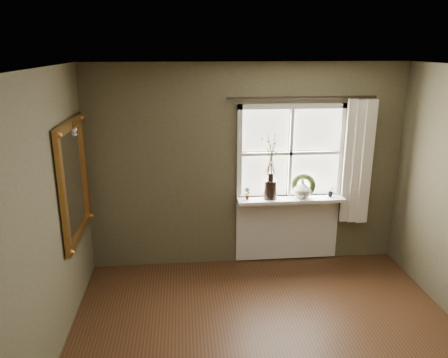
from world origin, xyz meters
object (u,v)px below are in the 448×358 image
object	(u,v)px
dark_jug	(270,190)
cream_vase	(302,189)
wreath	(303,188)
gilt_mirror	(74,181)

from	to	relation	value
dark_jug	cream_vase	size ratio (longest dim) A/B	1.01
dark_jug	wreath	size ratio (longest dim) A/B	0.78
cream_vase	wreath	size ratio (longest dim) A/B	0.78
dark_jug	wreath	world-z (taller)	wreath
dark_jug	wreath	bearing A→B (deg)	5.19
cream_vase	wreath	xyz separation A→B (m)	(0.03, 0.04, -0.00)
gilt_mirror	wreath	bearing A→B (deg)	12.73
cream_vase	gilt_mirror	distance (m)	2.74
dark_jug	gilt_mirror	world-z (taller)	gilt_mirror
dark_jug	gilt_mirror	bearing A→B (deg)	-165.83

